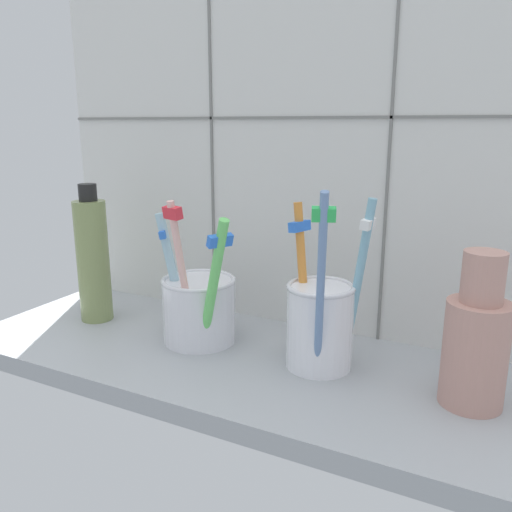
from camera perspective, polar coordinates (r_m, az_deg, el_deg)
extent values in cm
cube|color=#9EA3A8|center=(55.17, -0.82, -12.05)|extent=(64.00, 22.00, 2.00)
cube|color=silver|center=(60.36, 4.53, 11.43)|extent=(64.00, 2.00, 45.00)
cube|color=gray|center=(64.25, -4.86, 11.60)|extent=(0.30, 0.20, 45.00)
cube|color=gray|center=(56.07, 14.38, 10.81)|extent=(0.30, 0.20, 45.00)
cube|color=gray|center=(59.27, 4.17, 14.89)|extent=(64.00, 0.20, 0.30)
cylinder|color=white|center=(58.04, -6.22, -5.95)|extent=(8.03, 8.03, 6.95)
torus|color=silver|center=(56.93, -6.32, -2.67)|extent=(8.13, 8.13, 0.50)
cylinder|color=#A3CDDF|center=(57.24, -9.00, -2.24)|extent=(3.53, 2.50, 14.09)
cube|color=blue|center=(56.20, -10.01, 2.44)|extent=(1.61, 2.11, 0.90)
cylinder|color=beige|center=(53.98, -8.00, -2.19)|extent=(1.61, 3.33, 15.90)
cube|color=#E5333F|center=(51.86, -9.12, 4.70)|extent=(2.28, 1.58, 1.32)
cylinder|color=#6BD969|center=(52.04, -4.78, -3.47)|extent=(5.78, 3.90, 14.83)
cube|color=blue|center=(49.26, -3.96, 1.69)|extent=(2.12, 2.68, 1.31)
cylinder|color=white|center=(51.91, 6.99, -7.72)|extent=(6.53, 6.53, 8.24)
torus|color=silver|center=(50.52, 7.13, -3.38)|extent=(6.71, 6.71, 0.50)
cylinder|color=orange|center=(51.87, 5.16, -2.83)|extent=(2.72, 1.59, 15.82)
cube|color=blue|center=(50.88, 4.80, 3.27)|extent=(1.66, 2.60, 1.06)
cylinder|color=#7BB4CC|center=(50.33, 11.03, -3.09)|extent=(2.92, 0.87, 16.66)
cube|color=white|center=(48.72, 12.16, 3.49)|extent=(0.98, 2.44, 0.98)
cylinder|color=#6A8BBD|center=(45.56, 7.07, -3.85)|extent=(2.79, 5.64, 18.17)
cube|color=green|center=(42.00, 7.43, 4.56)|extent=(2.15, 1.58, 1.30)
cylinder|color=tan|center=(48.41, 22.83, -9.86)|extent=(5.34, 5.34, 9.21)
cylinder|color=tan|center=(46.19, 23.63, -2.15)|extent=(3.43, 3.43, 4.32)
cylinder|color=#808F56|center=(65.78, -17.41, -0.57)|extent=(3.84, 3.84, 14.69)
cylinder|color=black|center=(64.24, -17.96, 6.64)|extent=(2.11, 2.11, 2.00)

